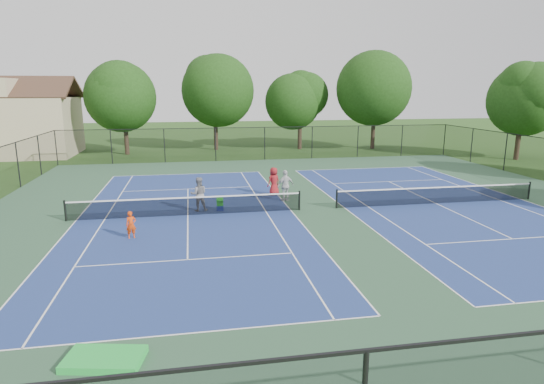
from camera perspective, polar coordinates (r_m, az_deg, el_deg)
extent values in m
plane|color=#234716|center=(24.93, 5.79, -2.17)|extent=(140.00, 140.00, 0.00)
cube|color=#2F5339|center=(24.93, 5.79, -2.16)|extent=(36.00, 36.00, 0.01)
cube|color=navy|center=(24.01, -10.52, -2.88)|extent=(10.97, 23.77, 0.00)
cube|color=white|center=(35.60, -10.50, 2.24)|extent=(10.97, 0.06, 0.00)
cube|color=white|center=(12.95, -10.60, -17.06)|extent=(10.97, 0.06, 0.00)
cube|color=white|center=(24.69, -23.37, -3.29)|extent=(0.06, 23.77, 0.00)
cube|color=white|center=(24.56, 2.38, -2.31)|extent=(0.06, 23.77, 0.00)
cube|color=white|center=(24.41, -20.24, -3.21)|extent=(0.06, 23.77, 0.00)
cube|color=white|center=(24.31, -0.77, -2.46)|extent=(0.06, 23.77, 0.00)
cube|color=white|center=(30.22, -10.50, 0.37)|extent=(8.23, 0.06, 0.00)
cube|color=white|center=(17.92, -10.55, -8.34)|extent=(8.23, 0.06, 0.00)
cube|color=white|center=(24.01, -10.52, -2.87)|extent=(0.06, 12.80, 0.00)
cylinder|color=black|center=(24.67, -24.53, -2.16)|extent=(0.10, 0.10, 1.07)
cylinder|color=black|center=(24.53, 3.46, -1.08)|extent=(0.10, 0.10, 1.07)
cube|color=black|center=(23.89, -10.57, -1.82)|extent=(11.90, 0.01, 0.90)
cube|color=white|center=(23.77, -10.61, -0.70)|extent=(11.90, 0.04, 0.07)
cube|color=navy|center=(27.64, 19.89, -1.36)|extent=(10.97, 23.77, 0.00)
cube|color=white|center=(38.15, 11.05, 2.92)|extent=(10.97, 0.06, 0.00)
cube|color=white|center=(25.37, 9.08, -1.96)|extent=(0.06, 23.77, 0.00)
cube|color=white|center=(30.73, 28.79, -0.82)|extent=(0.06, 23.77, 0.00)
cube|color=white|center=(25.85, 11.95, -1.81)|extent=(0.06, 23.77, 0.00)
cube|color=white|center=(29.90, 26.74, -0.94)|extent=(0.06, 23.77, 0.00)
cube|color=white|center=(33.18, 14.43, 1.28)|extent=(8.23, 0.06, 0.00)
cube|color=white|center=(22.56, 27.96, -5.22)|extent=(8.23, 0.06, 0.00)
cube|color=white|center=(27.64, 19.89, -1.36)|extent=(0.06, 12.80, 0.00)
cylinder|color=black|center=(25.10, 8.12, -0.87)|extent=(0.10, 0.10, 1.07)
cylinder|color=black|center=(30.92, 29.56, 0.16)|extent=(0.10, 0.10, 1.07)
cube|color=black|center=(27.54, 19.96, -0.44)|extent=(11.90, 0.01, 0.90)
cube|color=white|center=(27.44, 20.04, 0.54)|extent=(11.90, 0.04, 0.07)
cylinder|color=black|center=(42.94, -25.46, 5.00)|extent=(0.08, 0.08, 3.00)
cylinder|color=black|center=(41.98, -19.51, 5.36)|extent=(0.08, 0.08, 3.00)
cylinder|color=black|center=(41.49, -13.35, 5.67)|extent=(0.08, 0.08, 3.00)
cylinder|color=black|center=(41.49, -7.10, 5.91)|extent=(0.08, 0.08, 3.00)
cylinder|color=black|center=(41.97, -0.92, 6.09)|extent=(0.08, 0.08, 3.00)
cylinder|color=black|center=(42.92, 5.05, 6.19)|extent=(0.08, 0.08, 3.00)
cylinder|color=black|center=(44.31, 10.71, 6.22)|extent=(0.08, 0.08, 3.00)
cylinder|color=black|center=(46.09, 15.98, 6.20)|extent=(0.08, 0.08, 3.00)
cylinder|color=black|center=(48.24, 20.82, 6.14)|extent=(0.08, 0.08, 3.00)
cylinder|color=black|center=(40.83, 27.25, 4.48)|extent=(0.08, 0.08, 3.00)
cylinder|color=black|center=(34.41, -29.26, 2.96)|extent=(0.08, 0.08, 3.00)
cylinder|color=black|center=(44.46, 23.77, 5.39)|extent=(0.08, 0.08, 3.00)
cylinder|color=black|center=(38.65, -27.15, 4.10)|extent=(0.08, 0.08, 3.00)
cube|color=black|center=(41.97, -0.92, 6.09)|extent=(36.00, 0.01, 3.00)
cube|color=black|center=(41.82, -0.93, 8.13)|extent=(36.00, 0.05, 0.05)
cylinder|color=#2D2116|center=(47.77, -17.83, 6.77)|extent=(0.44, 0.44, 3.78)
sphere|color=#19390F|center=(47.56, -18.15, 11.27)|extent=(6.80, 6.80, 6.80)
sphere|color=#19390F|center=(47.55, -18.21, 12.07)|extent=(5.58, 5.58, 5.58)
sphere|color=#19390F|center=(47.56, -18.26, 12.87)|extent=(4.35, 4.35, 4.35)
cylinder|color=#2D2116|center=(49.40, -7.07, 7.67)|extent=(0.44, 0.44, 4.14)
sphere|color=#19390F|center=(49.21, -7.20, 12.50)|extent=(7.60, 7.60, 7.60)
sphere|color=#19390F|center=(49.21, -7.22, 13.23)|extent=(6.23, 6.23, 6.23)
sphere|color=#19390F|center=(49.22, -7.24, 13.95)|extent=(4.86, 4.86, 4.86)
cylinder|color=#2D2116|center=(49.76, 3.50, 7.37)|extent=(0.44, 0.44, 3.42)
sphere|color=#19390F|center=(49.56, 3.55, 11.24)|extent=(6.00, 6.00, 6.00)
sphere|color=#19390F|center=(49.54, 3.56, 12.05)|extent=(4.92, 4.92, 4.92)
sphere|color=#19390F|center=(49.54, 3.57, 12.86)|extent=(3.84, 3.84, 3.84)
cylinder|color=#2D2116|center=(51.27, 12.58, 7.75)|extent=(0.44, 0.44, 4.32)
sphere|color=#19390F|center=(51.09, 12.82, 12.56)|extent=(7.80, 7.80, 7.80)
sphere|color=#19390F|center=(51.09, 12.85, 13.25)|extent=(6.40, 6.40, 6.40)
sphere|color=#19390F|center=(51.11, 12.89, 13.94)|extent=(4.99, 4.99, 4.99)
cylinder|color=#2D2116|center=(47.78, 28.48, 5.73)|extent=(0.44, 0.44, 3.60)
sphere|color=#19390F|center=(47.57, 28.95, 10.04)|extent=(6.60, 6.60, 6.60)
sphere|color=#19390F|center=(47.56, 29.04, 10.85)|extent=(5.41, 5.41, 5.41)
sphere|color=#19390F|center=(47.56, 29.13, 11.66)|extent=(4.22, 4.22, 4.22)
cube|color=tan|center=(50.95, -29.05, 7.15)|extent=(10.00, 8.00, 5.60)
cube|color=tan|center=(50.82, -29.51, 11.27)|extent=(1.20, 8.00, 1.76)
cube|color=#422B1E|center=(48.93, -30.28, 11.30)|extent=(10.80, 4.10, 2.15)
cube|color=#422B1E|center=(52.72, -28.81, 11.45)|extent=(10.80, 4.10, 2.15)
imported|color=#E1410F|center=(20.85, -17.27, -3.96)|extent=(0.51, 0.40, 1.21)
imported|color=gray|center=(24.56, -9.18, -0.27)|extent=(0.91, 0.71, 1.85)
imported|color=silver|center=(26.43, 1.70, 0.81)|extent=(1.17, 0.82, 1.84)
imported|color=maroon|center=(27.91, 0.23, 1.35)|extent=(1.01, 0.89, 1.74)
cube|color=navy|center=(24.67, -6.54, -2.01)|extent=(0.37, 0.32, 0.28)
cube|color=green|center=(24.59, -6.56, -1.21)|extent=(0.34, 0.28, 0.43)
cube|color=green|center=(12.26, -20.30, -19.07)|extent=(2.00, 1.39, 0.18)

